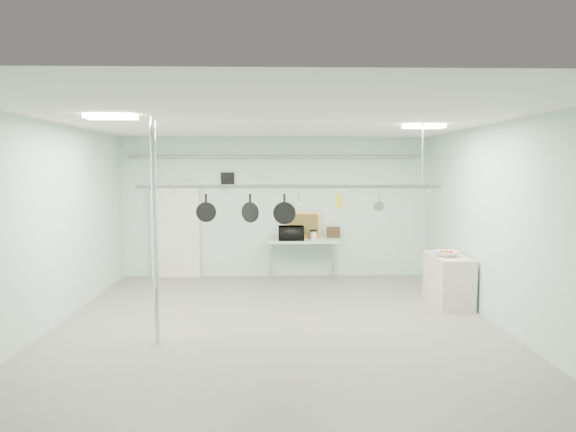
{
  "coord_description": "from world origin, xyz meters",
  "views": [
    {
      "loc": [
        -0.02,
        -7.76,
        2.47
      ],
      "look_at": [
        0.2,
        1.0,
        1.67
      ],
      "focal_mm": 32.0,
      "sensor_mm": 36.0,
      "label": 1
    }
  ],
  "objects_px": {
    "pot_rack": "(289,185)",
    "coffee_canister": "(313,235)",
    "chrome_pole": "(155,232)",
    "skillet_right": "(284,209)",
    "prep_table": "(303,243)",
    "skillet_left": "(206,207)",
    "side_cabinet": "(448,280)",
    "fruit_bowl": "(446,254)",
    "microwave": "(291,233)",
    "skillet_mid": "(250,208)"
  },
  "relations": [
    {
      "from": "chrome_pole",
      "to": "fruit_bowl",
      "type": "relative_size",
      "value": 7.73
    },
    {
      "from": "pot_rack",
      "to": "fruit_bowl",
      "type": "distance_m",
      "value": 3.3
    },
    {
      "from": "pot_rack",
      "to": "skillet_right",
      "type": "bearing_deg",
      "value": 180.0
    },
    {
      "from": "side_cabinet",
      "to": "skillet_mid",
      "type": "distance_m",
      "value": 3.99
    },
    {
      "from": "skillet_mid",
      "to": "skillet_right",
      "type": "xyz_separation_m",
      "value": [
        0.54,
        0.0,
        -0.02
      ]
    },
    {
      "from": "fruit_bowl",
      "to": "skillet_right",
      "type": "relative_size",
      "value": 0.87
    },
    {
      "from": "skillet_left",
      "to": "skillet_right",
      "type": "xyz_separation_m",
      "value": [
        1.23,
        0.0,
        -0.03
      ]
    },
    {
      "from": "prep_table",
      "to": "side_cabinet",
      "type": "xyz_separation_m",
      "value": [
        2.55,
        -2.2,
        -0.38
      ]
    },
    {
      "from": "side_cabinet",
      "to": "microwave",
      "type": "xyz_separation_m",
      "value": [
        -2.81,
        2.1,
        0.61
      ]
    },
    {
      "from": "coffee_canister",
      "to": "skillet_mid",
      "type": "relative_size",
      "value": 0.41
    },
    {
      "from": "chrome_pole",
      "to": "microwave",
      "type": "distance_m",
      "value": 4.61
    },
    {
      "from": "skillet_right",
      "to": "chrome_pole",
      "type": "bearing_deg",
      "value": -147.44
    },
    {
      "from": "microwave",
      "to": "skillet_left",
      "type": "bearing_deg",
      "value": 64.78
    },
    {
      "from": "chrome_pole",
      "to": "pot_rack",
      "type": "xyz_separation_m",
      "value": [
        1.9,
        0.9,
        0.63
      ]
    },
    {
      "from": "skillet_left",
      "to": "skillet_mid",
      "type": "height_order",
      "value": "same"
    },
    {
      "from": "coffee_canister",
      "to": "skillet_right",
      "type": "height_order",
      "value": "skillet_right"
    },
    {
      "from": "side_cabinet",
      "to": "microwave",
      "type": "height_order",
      "value": "microwave"
    },
    {
      "from": "chrome_pole",
      "to": "skillet_right",
      "type": "bearing_deg",
      "value": 26.24
    },
    {
      "from": "side_cabinet",
      "to": "coffee_canister",
      "type": "relative_size",
      "value": 6.74
    },
    {
      "from": "fruit_bowl",
      "to": "coffee_canister",
      "type": "bearing_deg",
      "value": 134.16
    },
    {
      "from": "fruit_bowl",
      "to": "microwave",
      "type": "bearing_deg",
      "value": 141.26
    },
    {
      "from": "prep_table",
      "to": "coffee_canister",
      "type": "relative_size",
      "value": 8.99
    },
    {
      "from": "skillet_left",
      "to": "skillet_right",
      "type": "relative_size",
      "value": 0.89
    },
    {
      "from": "chrome_pole",
      "to": "prep_table",
      "type": "xyz_separation_m",
      "value": [
        2.3,
        4.2,
        -0.77
      ]
    },
    {
      "from": "side_cabinet",
      "to": "coffee_canister",
      "type": "bearing_deg",
      "value": 136.34
    },
    {
      "from": "pot_rack",
      "to": "coffee_canister",
      "type": "height_order",
      "value": "pot_rack"
    },
    {
      "from": "side_cabinet",
      "to": "skillet_left",
      "type": "height_order",
      "value": "skillet_left"
    },
    {
      "from": "side_cabinet",
      "to": "fruit_bowl",
      "type": "height_order",
      "value": "fruit_bowl"
    },
    {
      "from": "fruit_bowl",
      "to": "skillet_left",
      "type": "relative_size",
      "value": 0.98
    },
    {
      "from": "pot_rack",
      "to": "coffee_canister",
      "type": "bearing_deg",
      "value": 79.11
    },
    {
      "from": "pot_rack",
      "to": "prep_table",
      "type": "bearing_deg",
      "value": 83.09
    },
    {
      "from": "side_cabinet",
      "to": "fruit_bowl",
      "type": "xyz_separation_m",
      "value": [
        -0.08,
        -0.09,
        0.5
      ]
    },
    {
      "from": "chrome_pole",
      "to": "fruit_bowl",
      "type": "bearing_deg",
      "value": 21.81
    },
    {
      "from": "prep_table",
      "to": "side_cabinet",
      "type": "height_order",
      "value": "prep_table"
    },
    {
      "from": "skillet_left",
      "to": "skillet_right",
      "type": "bearing_deg",
      "value": -3.09
    },
    {
      "from": "side_cabinet",
      "to": "skillet_left",
      "type": "relative_size",
      "value": 2.83
    },
    {
      "from": "prep_table",
      "to": "side_cabinet",
      "type": "relative_size",
      "value": 1.33
    },
    {
      "from": "pot_rack",
      "to": "skillet_right",
      "type": "height_order",
      "value": "pot_rack"
    },
    {
      "from": "microwave",
      "to": "pot_rack",
      "type": "bearing_deg",
      "value": 86.6
    },
    {
      "from": "prep_table",
      "to": "skillet_left",
      "type": "bearing_deg",
      "value": -117.34
    },
    {
      "from": "coffee_canister",
      "to": "skillet_left",
      "type": "bearing_deg",
      "value": -120.42
    },
    {
      "from": "fruit_bowl",
      "to": "skillet_mid",
      "type": "height_order",
      "value": "skillet_mid"
    },
    {
      "from": "chrome_pole",
      "to": "skillet_right",
      "type": "xyz_separation_m",
      "value": [
        1.83,
        0.9,
        0.25
      ]
    },
    {
      "from": "chrome_pole",
      "to": "coffee_canister",
      "type": "height_order",
      "value": "chrome_pole"
    },
    {
      "from": "prep_table",
      "to": "pot_rack",
      "type": "bearing_deg",
      "value": -96.91
    },
    {
      "from": "prep_table",
      "to": "coffee_canister",
      "type": "distance_m",
      "value": 0.29
    },
    {
      "from": "microwave",
      "to": "skillet_mid",
      "type": "bearing_deg",
      "value": 75.84
    },
    {
      "from": "chrome_pole",
      "to": "microwave",
      "type": "xyz_separation_m",
      "value": [
        2.04,
        4.1,
        -0.54
      ]
    },
    {
      "from": "pot_rack",
      "to": "microwave",
      "type": "distance_m",
      "value": 3.41
    },
    {
      "from": "chrome_pole",
      "to": "skillet_left",
      "type": "xyz_separation_m",
      "value": [
        0.59,
        0.9,
        0.27
      ]
    }
  ]
}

